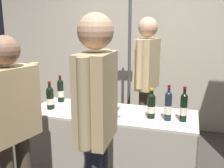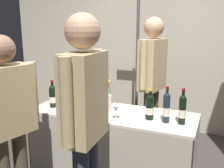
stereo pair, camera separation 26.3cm
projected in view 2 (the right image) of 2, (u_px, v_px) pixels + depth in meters
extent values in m
cube|color=#B2A893|center=(155.00, 53.00, 4.21)|extent=(5.32, 0.12, 2.45)
cube|color=beige|center=(112.00, 113.00, 2.70)|extent=(1.72, 0.63, 0.02)
cube|color=#ABA392|center=(100.00, 162.00, 2.52)|extent=(1.72, 0.01, 0.77)
cube|color=#ABA392|center=(122.00, 137.00, 3.07)|extent=(1.72, 0.01, 0.77)
cube|color=#ABA392|center=(47.00, 135.00, 3.12)|extent=(0.01, 0.63, 0.77)
cube|color=#ABA392|center=(194.00, 164.00, 2.47)|extent=(0.01, 0.63, 0.77)
cylinder|color=black|center=(53.00, 98.00, 2.84)|extent=(0.08, 0.08, 0.20)
sphere|color=black|center=(52.00, 89.00, 2.82)|extent=(0.08, 0.08, 0.08)
cylinder|color=black|center=(52.00, 85.00, 2.81)|extent=(0.03, 0.03, 0.08)
cylinder|color=maroon|center=(52.00, 81.00, 2.80)|extent=(0.03, 0.03, 0.02)
cylinder|color=beige|center=(53.00, 99.00, 2.85)|extent=(0.08, 0.08, 0.07)
cylinder|color=black|center=(182.00, 111.00, 2.35)|extent=(0.07, 0.07, 0.24)
sphere|color=black|center=(183.00, 99.00, 2.33)|extent=(0.06, 0.06, 0.06)
cylinder|color=black|center=(183.00, 95.00, 2.32)|extent=(0.03, 0.03, 0.08)
cylinder|color=maroon|center=(184.00, 89.00, 2.31)|extent=(0.03, 0.03, 0.02)
cylinder|color=beige|center=(182.00, 113.00, 2.36)|extent=(0.07, 0.07, 0.08)
cylinder|color=black|center=(65.00, 91.00, 3.09)|extent=(0.07, 0.07, 0.23)
sphere|color=black|center=(65.00, 81.00, 3.06)|extent=(0.07, 0.07, 0.07)
cylinder|color=black|center=(64.00, 79.00, 3.06)|extent=(0.03, 0.03, 0.07)
cylinder|color=maroon|center=(64.00, 75.00, 3.05)|extent=(0.03, 0.03, 0.02)
cylinder|color=beige|center=(65.00, 92.00, 3.10)|extent=(0.07, 0.07, 0.07)
cylinder|color=#192333|center=(166.00, 109.00, 2.39)|extent=(0.06, 0.06, 0.25)
sphere|color=#192333|center=(167.00, 97.00, 2.36)|extent=(0.06, 0.06, 0.06)
cylinder|color=#192333|center=(167.00, 92.00, 2.35)|extent=(0.03, 0.03, 0.08)
cylinder|color=maroon|center=(167.00, 87.00, 2.34)|extent=(0.03, 0.03, 0.02)
cylinder|color=beige|center=(166.00, 112.00, 2.39)|extent=(0.07, 0.07, 0.08)
cylinder|color=black|center=(104.00, 108.00, 2.49)|extent=(0.08, 0.08, 0.22)
sphere|color=black|center=(104.00, 97.00, 2.46)|extent=(0.07, 0.07, 0.07)
cylinder|color=black|center=(104.00, 92.00, 2.45)|extent=(0.03, 0.03, 0.09)
cylinder|color=black|center=(103.00, 87.00, 2.44)|extent=(0.03, 0.03, 0.02)
cylinder|color=beige|center=(104.00, 109.00, 2.49)|extent=(0.08, 0.08, 0.07)
cylinder|color=black|center=(150.00, 109.00, 2.47)|extent=(0.08, 0.08, 0.21)
sphere|color=black|center=(150.00, 99.00, 2.45)|extent=(0.08, 0.08, 0.08)
cylinder|color=black|center=(150.00, 95.00, 2.44)|extent=(0.03, 0.03, 0.07)
cylinder|color=#B7932D|center=(150.00, 90.00, 2.43)|extent=(0.04, 0.04, 0.02)
cylinder|color=beige|center=(150.00, 111.00, 2.48)|extent=(0.08, 0.08, 0.07)
cylinder|color=silver|center=(104.00, 104.00, 2.95)|extent=(0.06, 0.06, 0.00)
cylinder|color=silver|center=(104.00, 101.00, 2.94)|extent=(0.01, 0.01, 0.07)
cone|color=silver|center=(104.00, 96.00, 2.93)|extent=(0.08, 0.08, 0.06)
cylinder|color=#590C19|center=(104.00, 97.00, 2.93)|extent=(0.04, 0.04, 0.01)
cylinder|color=silver|center=(116.00, 119.00, 2.49)|extent=(0.07, 0.07, 0.00)
cylinder|color=silver|center=(116.00, 116.00, 2.48)|extent=(0.01, 0.01, 0.07)
cone|color=silver|center=(116.00, 109.00, 2.47)|extent=(0.08, 0.08, 0.07)
cylinder|color=silver|center=(107.00, 104.00, 2.67)|extent=(0.09, 0.09, 0.19)
cylinder|color=#38722D|center=(110.00, 90.00, 2.63)|extent=(0.06, 0.03, 0.29)
ellipsoid|color=#E05B1E|center=(107.00, 76.00, 2.59)|extent=(0.03, 0.03, 0.05)
cylinder|color=#38722D|center=(107.00, 95.00, 2.65)|extent=(0.03, 0.02, 0.19)
ellipsoid|color=red|center=(107.00, 86.00, 2.61)|extent=(0.03, 0.03, 0.05)
cylinder|color=#38722D|center=(107.00, 93.00, 2.64)|extent=(0.02, 0.04, 0.23)
ellipsoid|color=#E05B1E|center=(107.00, 82.00, 2.60)|extent=(0.03, 0.03, 0.05)
cylinder|color=#38722D|center=(108.00, 93.00, 2.62)|extent=(0.01, 0.04, 0.23)
ellipsoid|color=gold|center=(109.00, 82.00, 2.61)|extent=(0.03, 0.03, 0.05)
cylinder|color=#4C4233|center=(153.00, 120.00, 3.44)|extent=(0.12, 0.12, 0.89)
cylinder|color=#4C4233|center=(148.00, 124.00, 3.31)|extent=(0.12, 0.12, 0.89)
cube|color=tan|center=(153.00, 65.00, 3.20)|extent=(0.29, 0.45, 0.63)
sphere|color=tan|center=(154.00, 27.00, 3.10)|extent=(0.24, 0.24, 0.24)
cylinder|color=tan|center=(161.00, 60.00, 3.40)|extent=(0.08, 0.08, 0.58)
cylinder|color=tan|center=(143.00, 65.00, 2.99)|extent=(0.08, 0.08, 0.58)
cube|color=tan|center=(6.00, 101.00, 2.06)|extent=(0.31, 0.47, 0.57)
sphere|color=#8C664C|center=(1.00, 49.00, 1.97)|extent=(0.22, 0.22, 0.22)
cylinder|color=tan|center=(33.00, 92.00, 2.26)|extent=(0.08, 0.08, 0.52)
cube|color=tan|center=(84.00, 97.00, 1.80)|extent=(0.23, 0.41, 0.62)
sphere|color=tan|center=(83.00, 31.00, 1.70)|extent=(0.24, 0.24, 0.24)
cylinder|color=tan|center=(66.00, 104.00, 1.57)|extent=(0.08, 0.08, 0.57)
cylinder|color=tan|center=(98.00, 86.00, 2.02)|extent=(0.08, 0.08, 0.57)
cylinder|color=#47474C|center=(137.00, 66.00, 3.64)|extent=(0.04, 0.04, 2.21)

